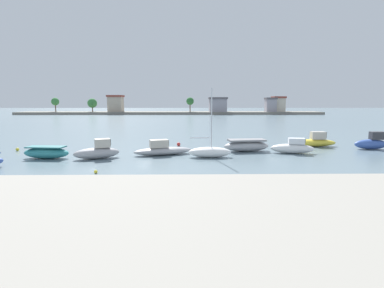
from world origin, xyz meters
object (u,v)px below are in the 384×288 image
(moored_boat_8, at_px, (314,142))
(moored_boat_9, at_px, (372,143))
(moored_boat_2, at_px, (46,153))
(moored_boat_3, at_px, (98,152))
(mooring_buoy_1, at_px, (17,149))
(mooring_buoy_3, at_px, (96,172))
(moored_boat_7, at_px, (293,148))
(mooring_buoy_2, at_px, (179,144))
(moored_boat_6, at_px, (246,146))
(moored_boat_4, at_px, (163,150))
(moored_boat_5, at_px, (210,152))

(moored_boat_8, bearing_deg, moored_boat_9, -19.19)
(moored_boat_2, height_order, moored_boat_3, moored_boat_3)
(moored_boat_3, distance_m, mooring_buoy_1, 10.14)
(moored_boat_8, relative_size, mooring_buoy_3, 20.12)
(moored_boat_8, xyz_separation_m, moored_boat_9, (5.25, -1.96, 0.13))
(moored_boat_7, bearing_deg, mooring_buoy_1, -172.27)
(moored_boat_3, bearing_deg, mooring_buoy_2, 23.93)
(moored_boat_3, relative_size, moored_boat_6, 0.87)
(moored_boat_3, distance_m, moored_boat_4, 5.76)
(moored_boat_5, relative_size, moored_boat_7, 1.44)
(moored_boat_4, distance_m, moored_boat_6, 8.40)
(moored_boat_6, distance_m, moored_boat_9, 13.33)
(moored_boat_4, distance_m, mooring_buoy_3, 8.25)
(moored_boat_4, bearing_deg, mooring_buoy_1, 152.76)
(moored_boat_4, relative_size, mooring_buoy_2, 13.93)
(moored_boat_5, xyz_separation_m, mooring_buoy_1, (-18.99, 3.76, -0.33))
(moored_boat_9, bearing_deg, mooring_buoy_3, -155.90)
(moored_boat_8, xyz_separation_m, mooring_buoy_3, (-20.28, -12.09, -0.42))
(moored_boat_6, xyz_separation_m, mooring_buoy_2, (-6.84, 3.54, -0.37))
(moored_boat_3, xyz_separation_m, mooring_buoy_3, (1.44, -5.43, -0.48))
(mooring_buoy_1, xyz_separation_m, mooring_buoy_3, (10.66, -9.61, -0.04))
(moored_boat_6, relative_size, moored_boat_7, 1.12)
(moored_boat_6, xyz_separation_m, moored_boat_8, (8.04, 3.02, -0.03))
(moored_boat_7, bearing_deg, moored_boat_3, -160.89)
(moored_boat_3, xyz_separation_m, moored_boat_9, (26.96, 4.70, 0.07))
(moored_boat_2, relative_size, mooring_buoy_1, 12.73)
(mooring_buoy_3, bearing_deg, moored_boat_3, 104.81)
(moored_boat_8, distance_m, moored_boat_9, 5.60)
(moored_boat_9, relative_size, mooring_buoy_2, 8.35)
(moored_boat_5, bearing_deg, moored_boat_3, -178.52)
(moored_boat_2, bearing_deg, moored_boat_6, 16.09)
(moored_boat_6, height_order, moored_boat_7, moored_boat_7)
(moored_boat_4, bearing_deg, moored_boat_6, -4.88)
(mooring_buoy_2, xyz_separation_m, mooring_buoy_3, (-5.40, -12.61, -0.08))
(moored_boat_7, xyz_separation_m, mooring_buoy_2, (-11.04, 4.82, -0.34))
(moored_boat_3, bearing_deg, mooring_buoy_1, 133.07)
(moored_boat_2, bearing_deg, moored_boat_4, 14.33)
(moored_boat_6, relative_size, moored_boat_8, 0.95)
(moored_boat_4, relative_size, moored_boat_6, 1.21)
(moored_boat_2, bearing_deg, mooring_buoy_2, 37.08)
(moored_boat_2, distance_m, mooring_buoy_3, 8.15)
(moored_boat_9, height_order, mooring_buoy_3, moored_boat_9)
(moored_boat_2, xyz_separation_m, moored_boat_9, (31.44, 4.54, 0.16))
(mooring_buoy_1, xyz_separation_m, mooring_buoy_2, (16.06, 3.00, 0.04))
(moored_boat_5, bearing_deg, moored_boat_7, 12.39)
(moored_boat_5, bearing_deg, moored_boat_2, -179.94)
(moored_boat_6, relative_size, mooring_buoy_3, 19.16)
(mooring_buoy_1, bearing_deg, moored_boat_7, -3.86)
(moored_boat_8, height_order, mooring_buoy_1, moored_boat_8)
(moored_boat_3, relative_size, mooring_buoy_1, 12.72)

